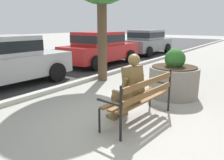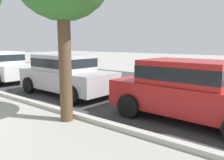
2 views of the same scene
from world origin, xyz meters
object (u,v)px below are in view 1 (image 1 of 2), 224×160
object	(u,v)px
park_bench	(142,95)
parked_car_red	(100,47)
parked_car_silver	(2,60)
bronze_statue_seated	(128,90)
parked_car_grey	(147,41)
concrete_planter	(174,79)

from	to	relation	value
park_bench	parked_car_red	world-z (taller)	parked_car_red
park_bench	parked_car_silver	size ratio (longest dim) A/B	0.44
bronze_statue_seated	parked_car_grey	bearing A→B (deg)	24.65
concrete_planter	parked_car_grey	xyz separation A→B (m)	(7.77, 4.68, 0.37)
parked_car_silver	parked_car_red	distance (m)	4.87
park_bench	parked_car_red	xyz separation A→B (m)	(4.78, 4.77, 0.30)
bronze_statue_seated	parked_car_silver	world-z (taller)	parked_car_silver
park_bench	parked_car_red	distance (m)	6.76
bronze_statue_seated	parked_car_grey	distance (m)	10.94
park_bench	parked_car_grey	size ratio (longest dim) A/B	0.44
parked_car_silver	parked_car_grey	size ratio (longest dim) A/B	1.00
concrete_planter	parked_car_red	bearing A→B (deg)	59.16
parked_car_silver	park_bench	bearing A→B (deg)	-88.98
park_bench	concrete_planter	xyz separation A→B (m)	(1.98, 0.08, -0.08)
bronze_statue_seated	concrete_planter	world-z (taller)	bronze_statue_seated
parked_car_grey	park_bench	bearing A→B (deg)	-153.96
parked_car_red	concrete_planter	bearing A→B (deg)	-120.84
parked_car_silver	parked_car_grey	world-z (taller)	same
parked_car_silver	parked_car_red	bearing A→B (deg)	0.00
parked_car_red	parked_car_grey	bearing A→B (deg)	0.00
park_bench	parked_car_silver	world-z (taller)	parked_car_silver
concrete_planter	parked_car_red	size ratio (longest dim) A/B	0.31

